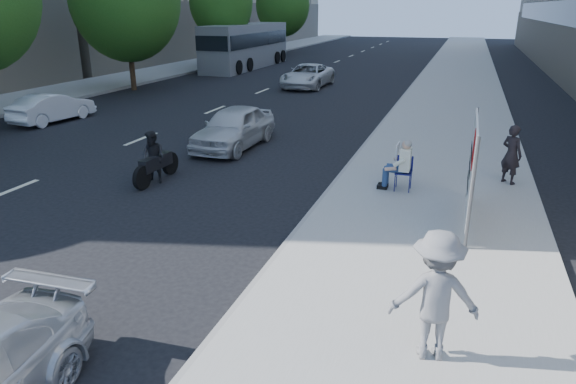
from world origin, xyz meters
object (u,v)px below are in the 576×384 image
at_px(jogger, 435,296).
at_px(white_sedan_far, 308,76).
at_px(white_sedan_near, 234,127).
at_px(bus, 247,46).
at_px(protest_banner, 472,165).
at_px(white_sedan_mid, 52,108).
at_px(seated_protester, 400,162).
at_px(motorcycle, 154,160).
at_px(pedestrian_woman, 511,154).

height_order(jogger, white_sedan_far, jogger).
relative_size(white_sedan_near, bus, 0.34).
distance_m(protest_banner, bus, 32.41).
height_order(jogger, bus, bus).
bearing_deg(white_sedan_mid, seated_protester, 169.58).
height_order(seated_protester, motorcycle, seated_protester).
bearing_deg(seated_protester, white_sedan_mid, 163.65).
distance_m(seated_protester, protest_banner, 2.32).
height_order(pedestrian_woman, protest_banner, protest_banner).
bearing_deg(jogger, pedestrian_woman, -112.02).
bearing_deg(jogger, protest_banner, -106.46).
bearing_deg(jogger, bus, -75.13).
distance_m(jogger, white_sedan_mid, 19.43).
bearing_deg(white_sedan_mid, motorcycle, 152.86).
height_order(jogger, pedestrian_woman, jogger).
relative_size(white_sedan_near, white_sedan_far, 0.84).
distance_m(pedestrian_woman, white_sedan_near, 8.74).
bearing_deg(white_sedan_near, protest_banner, -29.37).
xyz_separation_m(white_sedan_near, white_sedan_mid, (-8.88, 1.35, -0.10)).
xyz_separation_m(seated_protester, white_sedan_far, (-7.63, 17.28, -0.20)).
relative_size(pedestrian_woman, protest_banner, 0.51).
relative_size(jogger, bus, 0.15).
distance_m(white_sedan_near, motorcycle, 4.15).
xyz_separation_m(jogger, bus, (-16.58, 32.62, 0.59)).
relative_size(white_sedan_near, motorcycle, 2.00).
xyz_separation_m(white_sedan_near, bus, (-9.39, 23.07, 0.94)).
relative_size(seated_protester, protest_banner, 0.43).
bearing_deg(white_sedan_near, white_sedan_far, 98.33).
relative_size(protest_banner, motorcycle, 1.50).
bearing_deg(white_sedan_mid, protest_banner, 166.23).
bearing_deg(pedestrian_woman, jogger, 119.73).
xyz_separation_m(seated_protester, jogger, (1.26, -6.56, 0.17)).
distance_m(pedestrian_woman, motorcycle, 9.44).
relative_size(seated_protester, bus, 0.11).
bearing_deg(bus, pedestrian_woman, -54.20).
bearing_deg(white_sedan_far, motorcycle, -85.39).
relative_size(seated_protester, white_sedan_far, 0.27).
relative_size(seated_protester, motorcycle, 0.64).
bearing_deg(motorcycle, white_sedan_mid, 150.24).
bearing_deg(white_sedan_mid, white_sedan_near, 177.27).
xyz_separation_m(motorcycle, bus, (-8.91, 27.19, 1.00)).
height_order(seated_protester, white_sedan_near, seated_protester).
bearing_deg(white_sedan_mid, bus, -82.74).
height_order(protest_banner, white_sedan_mid, protest_banner).
bearing_deg(seated_protester, jogger, -79.08).
height_order(jogger, motorcycle, jogger).
xyz_separation_m(white_sedan_far, motorcycle, (1.22, -18.41, -0.04)).
bearing_deg(white_sedan_near, pedestrian_woman, -8.64).
height_order(jogger, protest_banner, protest_banner).
xyz_separation_m(white_sedan_near, white_sedan_far, (-1.70, 14.29, -0.02)).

